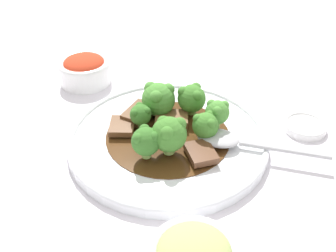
{
  "coord_description": "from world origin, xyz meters",
  "views": [
    {
      "loc": [
        0.48,
        0.09,
        0.4
      ],
      "look_at": [
        0.0,
        0.0,
        0.03
      ],
      "focal_mm": 42.0,
      "sensor_mm": 36.0,
      "label": 1
    }
  ],
  "objects_px": {
    "broccoli_floret_2": "(146,141)",
    "side_bowl_kimchi": "(85,69)",
    "main_plate": "(168,138)",
    "broccoli_floret_1": "(192,98)",
    "broccoli_floret_4": "(206,125)",
    "broccoli_floret_5": "(141,114)",
    "beef_strip_1": "(138,113)",
    "sauce_dish": "(305,126)",
    "broccoli_floret_0": "(158,98)",
    "beef_strip_2": "(122,127)",
    "serving_spoon": "(227,140)",
    "beef_strip_3": "(170,119)",
    "broccoli_floret_6": "(217,112)",
    "beef_strip_0": "(201,153)",
    "broccoli_floret_3": "(169,134)"
  },
  "relations": [
    {
      "from": "broccoli_floret_2",
      "to": "side_bowl_kimchi",
      "type": "bearing_deg",
      "value": -141.54
    },
    {
      "from": "main_plate",
      "to": "broccoli_floret_1",
      "type": "xyz_separation_m",
      "value": [
        -0.06,
        0.03,
        0.04
      ]
    },
    {
      "from": "main_plate",
      "to": "side_bowl_kimchi",
      "type": "distance_m",
      "value": 0.25
    },
    {
      "from": "main_plate",
      "to": "broccoli_floret_4",
      "type": "height_order",
      "value": "broccoli_floret_4"
    },
    {
      "from": "broccoli_floret_1",
      "to": "broccoli_floret_5",
      "type": "height_order",
      "value": "broccoli_floret_1"
    },
    {
      "from": "beef_strip_1",
      "to": "side_bowl_kimchi",
      "type": "relative_size",
      "value": 0.65
    },
    {
      "from": "beef_strip_1",
      "to": "sauce_dish",
      "type": "relative_size",
      "value": 0.92
    },
    {
      "from": "broccoli_floret_0",
      "to": "broccoli_floret_4",
      "type": "height_order",
      "value": "broccoli_floret_0"
    },
    {
      "from": "beef_strip_2",
      "to": "serving_spoon",
      "type": "xyz_separation_m",
      "value": [
        0.0,
        0.17,
        0.0
      ]
    },
    {
      "from": "sauce_dish",
      "to": "beef_strip_3",
      "type": "bearing_deg",
      "value": -77.99
    },
    {
      "from": "beef_strip_2",
      "to": "broccoli_floret_4",
      "type": "distance_m",
      "value": 0.13
    },
    {
      "from": "broccoli_floret_4",
      "to": "broccoli_floret_5",
      "type": "bearing_deg",
      "value": -95.58
    },
    {
      "from": "beef_strip_2",
      "to": "serving_spoon",
      "type": "distance_m",
      "value": 0.17
    },
    {
      "from": "broccoli_floret_4",
      "to": "broccoli_floret_6",
      "type": "xyz_separation_m",
      "value": [
        -0.03,
        0.01,
        0.01
      ]
    },
    {
      "from": "beef_strip_1",
      "to": "beef_strip_2",
      "type": "relative_size",
      "value": 1.23
    },
    {
      "from": "broccoli_floret_4",
      "to": "side_bowl_kimchi",
      "type": "xyz_separation_m",
      "value": [
        -0.16,
        -0.25,
        -0.02
      ]
    },
    {
      "from": "beef_strip_0",
      "to": "broccoli_floret_0",
      "type": "bearing_deg",
      "value": -138.93
    },
    {
      "from": "broccoli_floret_0",
      "to": "broccoli_floret_2",
      "type": "bearing_deg",
      "value": 2.46
    },
    {
      "from": "broccoli_floret_0",
      "to": "broccoli_floret_1",
      "type": "relative_size",
      "value": 1.07
    },
    {
      "from": "broccoli_floret_5",
      "to": "side_bowl_kimchi",
      "type": "height_order",
      "value": "broccoli_floret_5"
    },
    {
      "from": "beef_strip_3",
      "to": "sauce_dish",
      "type": "relative_size",
      "value": 0.83
    },
    {
      "from": "beef_strip_1",
      "to": "broccoli_floret_0",
      "type": "xyz_separation_m",
      "value": [
        -0.02,
        0.03,
        0.02
      ]
    },
    {
      "from": "beef_strip_2",
      "to": "beef_strip_3",
      "type": "height_order",
      "value": "beef_strip_3"
    },
    {
      "from": "broccoli_floret_0",
      "to": "broccoli_floret_4",
      "type": "xyz_separation_m",
      "value": [
        0.05,
        0.08,
        -0.01
      ]
    },
    {
      "from": "beef_strip_3",
      "to": "broccoli_floret_4",
      "type": "bearing_deg",
      "value": 62.88
    },
    {
      "from": "beef_strip_3",
      "to": "broccoli_floret_3",
      "type": "height_order",
      "value": "broccoli_floret_3"
    },
    {
      "from": "main_plate",
      "to": "broccoli_floret_4",
      "type": "xyz_separation_m",
      "value": [
        -0.0,
        0.06,
        0.03
      ]
    },
    {
      "from": "beef_strip_1",
      "to": "sauce_dish",
      "type": "distance_m",
      "value": 0.28
    },
    {
      "from": "serving_spoon",
      "to": "sauce_dish",
      "type": "relative_size",
      "value": 2.83
    },
    {
      "from": "beef_strip_3",
      "to": "broccoli_floret_2",
      "type": "relative_size",
      "value": 1.19
    },
    {
      "from": "broccoli_floret_0",
      "to": "broccoli_floret_5",
      "type": "xyz_separation_m",
      "value": [
        0.04,
        -0.02,
        -0.01
      ]
    },
    {
      "from": "beef_strip_3",
      "to": "broccoli_floret_0",
      "type": "relative_size",
      "value": 1.05
    },
    {
      "from": "broccoli_floret_1",
      "to": "serving_spoon",
      "type": "relative_size",
      "value": 0.26
    },
    {
      "from": "broccoli_floret_5",
      "to": "beef_strip_2",
      "type": "bearing_deg",
      "value": -65.94
    },
    {
      "from": "broccoli_floret_2",
      "to": "side_bowl_kimchi",
      "type": "distance_m",
      "value": 0.28
    },
    {
      "from": "main_plate",
      "to": "beef_strip_0",
      "type": "distance_m",
      "value": 0.07
    },
    {
      "from": "broccoli_floret_0",
      "to": "broccoli_floret_5",
      "type": "relative_size",
      "value": 1.38
    },
    {
      "from": "beef_strip_3",
      "to": "broccoli_floret_3",
      "type": "xyz_separation_m",
      "value": [
        0.07,
        0.01,
        0.03
      ]
    },
    {
      "from": "beef_strip_0",
      "to": "broccoli_floret_0",
      "type": "relative_size",
      "value": 1.1
    },
    {
      "from": "broccoli_floret_0",
      "to": "sauce_dish",
      "type": "relative_size",
      "value": 0.79
    },
    {
      "from": "beef_strip_0",
      "to": "broccoli_floret_4",
      "type": "bearing_deg",
      "value": 178.75
    },
    {
      "from": "beef_strip_0",
      "to": "beef_strip_1",
      "type": "xyz_separation_m",
      "value": [
        -0.08,
        -0.11,
        0.0
      ]
    },
    {
      "from": "broccoli_floret_6",
      "to": "sauce_dish",
      "type": "distance_m",
      "value": 0.16
    },
    {
      "from": "broccoli_floret_0",
      "to": "side_bowl_kimchi",
      "type": "xyz_separation_m",
      "value": [
        -0.11,
        -0.17,
        -0.02
      ]
    },
    {
      "from": "beef_strip_3",
      "to": "broccoli_floret_3",
      "type": "distance_m",
      "value": 0.08
    },
    {
      "from": "main_plate",
      "to": "broccoli_floret_5",
      "type": "relative_size",
      "value": 7.82
    },
    {
      "from": "broccoli_floret_6",
      "to": "beef_strip_2",
      "type": "bearing_deg",
      "value": -78.65
    },
    {
      "from": "serving_spoon",
      "to": "sauce_dish",
      "type": "xyz_separation_m",
      "value": [
        -0.08,
        0.13,
        -0.02
      ]
    },
    {
      "from": "broccoli_floret_6",
      "to": "beef_strip_1",
      "type": "bearing_deg",
      "value": -94.14
    },
    {
      "from": "main_plate",
      "to": "broccoli_floret_2",
      "type": "xyz_separation_m",
      "value": [
        0.06,
        -0.02,
        0.04
      ]
    }
  ]
}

